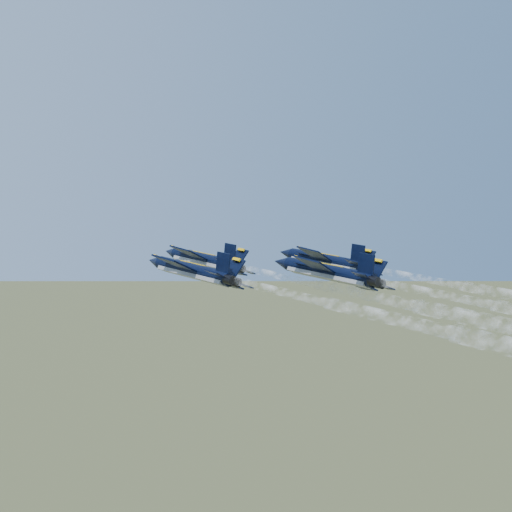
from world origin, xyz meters
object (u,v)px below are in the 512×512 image
jet_lead (203,260)px  jet_slot (327,272)px  jet_right (325,261)px  jet_left (192,271)px

jet_lead → jet_slot: (4.22, -22.74, 0.00)m
jet_lead → jet_right: (13.27, -9.77, 0.00)m
jet_left → jet_slot: (12.55, -9.13, 0.00)m
jet_slot → jet_lead: bearing=87.9°
jet_lead → jet_slot: same height
jet_right → jet_slot: size_ratio=1.00×
jet_lead → jet_slot: bearing=-92.1°
jet_right → jet_slot: same height
jet_lead → jet_right: bearing=-48.9°
jet_lead → jet_left: bearing=-134.0°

